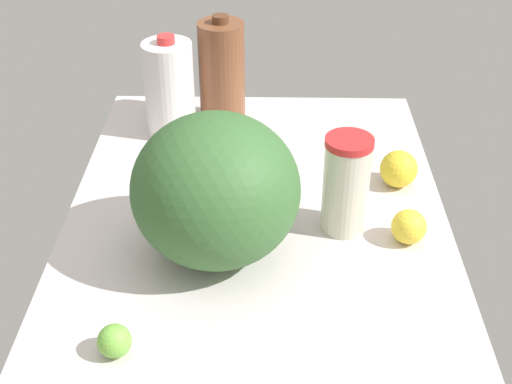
# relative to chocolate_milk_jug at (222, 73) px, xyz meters

# --- Properties ---
(countertop) EXTENTS (1.20, 0.76, 0.03)m
(countertop) POSITION_rel_chocolate_milk_jug_xyz_m (-0.47, -0.09, -0.14)
(countertop) COLOR silver
(countertop) RESTS_ON ground
(chocolate_milk_jug) EXTENTS (0.11, 0.11, 0.27)m
(chocolate_milk_jug) POSITION_rel_chocolate_milk_jug_xyz_m (0.00, 0.00, 0.00)
(chocolate_milk_jug) COLOR brown
(chocolate_milk_jug) RESTS_ON countertop
(tumbler_cup) EXTENTS (0.09, 0.09, 0.20)m
(tumbler_cup) POSITION_rel_chocolate_milk_jug_xyz_m (-0.44, -0.26, -0.03)
(tumbler_cup) COLOR beige
(tumbler_cup) RESTS_ON countertop
(watermelon) EXTENTS (0.30, 0.30, 0.28)m
(watermelon) POSITION_rel_chocolate_milk_jug_xyz_m (-0.52, -0.02, 0.01)
(watermelon) COLOR #366431
(watermelon) RESTS_ON countertop
(milk_jug) EXTENTS (0.12, 0.12, 0.24)m
(milk_jug) POSITION_rel_chocolate_milk_jug_xyz_m (-0.06, 0.12, -0.01)
(milk_jug) COLOR white
(milk_jug) RESTS_ON countertop
(lemon_far_back) EXTENTS (0.07, 0.07, 0.07)m
(lemon_far_back) POSITION_rel_chocolate_milk_jug_xyz_m (-0.48, -0.38, -0.09)
(lemon_far_back) COLOR yellow
(lemon_far_back) RESTS_ON countertop
(lime_by_jug) EXTENTS (0.05, 0.05, 0.05)m
(lime_by_jug) POSITION_rel_chocolate_milk_jug_xyz_m (-0.78, 0.12, -0.10)
(lime_by_jug) COLOR #70B63F
(lime_by_jug) RESTS_ON countertop
(lemon_beside_bowl) EXTENTS (0.08, 0.08, 0.08)m
(lemon_beside_bowl) POSITION_rel_chocolate_milk_jug_xyz_m (-0.28, -0.39, -0.09)
(lemon_beside_bowl) COLOR yellow
(lemon_beside_bowl) RESTS_ON countertop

